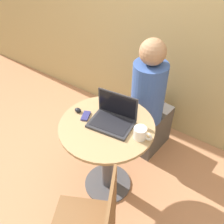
% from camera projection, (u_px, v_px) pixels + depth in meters
% --- Properties ---
extents(ground_plane, '(12.00, 12.00, 0.00)m').
position_uv_depth(ground_plane, '(108.00, 183.00, 2.46)').
color(ground_plane, tan).
extents(back_wall, '(7.00, 0.05, 2.60)m').
position_uv_depth(back_wall, '(176.00, 11.00, 2.28)').
color(back_wall, tan).
rests_on(back_wall, ground_plane).
extents(round_table, '(0.73, 0.73, 0.76)m').
position_uv_depth(round_table, '(107.00, 146.00, 2.12)').
color(round_table, '#4C4C51').
rests_on(round_table, ground_plane).
extents(laptop, '(0.35, 0.27, 0.22)m').
position_uv_depth(laptop, '(113.00, 118.00, 1.96)').
color(laptop, '#2D2D33').
rests_on(laptop, round_table).
extents(cell_phone, '(0.09, 0.12, 0.02)m').
position_uv_depth(cell_phone, '(86.00, 116.00, 2.04)').
color(cell_phone, navy).
rests_on(cell_phone, round_table).
extents(computer_mouse, '(0.06, 0.04, 0.03)m').
position_uv_depth(computer_mouse, '(78.00, 110.00, 2.08)').
color(computer_mouse, black).
rests_on(computer_mouse, round_table).
extents(coffee_cup, '(0.14, 0.09, 0.09)m').
position_uv_depth(coffee_cup, '(141.00, 133.00, 1.84)').
color(coffee_cup, white).
rests_on(coffee_cup, round_table).
extents(person_seated, '(0.32, 0.48, 1.25)m').
position_uv_depth(person_seated, '(149.00, 108.00, 2.47)').
color(person_seated, '#4C4742').
rests_on(person_seated, ground_plane).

